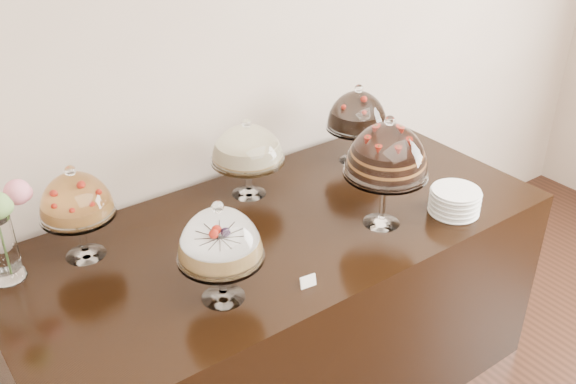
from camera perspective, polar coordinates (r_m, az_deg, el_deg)
wall_back at (r=2.89m, az=-2.20°, el=13.90°), size 5.00×0.04×3.00m
display_counter at (r=2.84m, az=-0.61°, el=-10.69°), size 2.20×1.00×0.90m
cake_stand_sugar_sponge at (r=2.08m, az=-6.08°, el=-4.23°), size 0.29×0.29×0.38m
cake_stand_choco_layer at (r=2.46m, az=8.79°, el=3.38°), size 0.33×0.33×0.47m
cake_stand_cheesecake at (r=2.69m, az=-3.63°, el=4.00°), size 0.31×0.31×0.35m
cake_stand_dark_choco at (r=2.98m, az=6.19°, el=6.93°), size 0.29×0.29×0.38m
cake_stand_fruit_tart at (r=2.40m, az=-18.36°, el=-0.66°), size 0.27×0.27×0.37m
plate_stack at (r=2.72m, az=14.60°, el=-0.79°), size 0.20×0.20×0.10m
price_card_left at (r=2.24m, az=1.79°, el=-7.95°), size 0.06×0.02×0.04m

